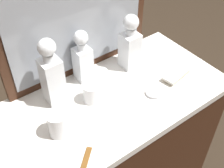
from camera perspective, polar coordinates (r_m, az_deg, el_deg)
dresser at (r=1.61m, az=0.00°, el=-13.63°), size 1.04×0.52×0.87m
dresser_mirror at (r=1.24m, az=-6.98°, el=14.86°), size 0.73×0.03×0.66m
crystal_decanter_far_right at (r=1.37m, az=3.48°, el=7.28°), size 0.08×0.08×0.27m
crystal_decanter_front at (r=1.20m, az=-11.51°, el=1.23°), size 0.08×0.08×0.31m
crystal_decanter_right at (r=1.31m, az=-5.69°, el=4.55°), size 0.07×0.07×0.25m
crystal_tumbler_rear at (r=1.13m, az=-10.40°, el=-7.73°), size 0.08×0.08×0.10m
crystal_tumbler_far_left at (r=1.24m, az=-4.00°, el=-1.88°), size 0.07×0.07×0.08m
silver_brush_left at (r=1.40m, az=12.45°, el=1.87°), size 0.17×0.09×0.02m
porcelain_dish at (r=1.30m, az=8.11°, el=-1.68°), size 0.07×0.07×0.01m
tortoiseshell_comb at (r=1.07m, az=-5.23°, el=-14.86°), size 0.11×0.10×0.01m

